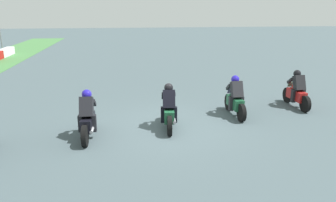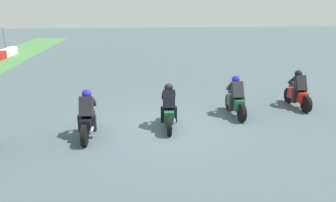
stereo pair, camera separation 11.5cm
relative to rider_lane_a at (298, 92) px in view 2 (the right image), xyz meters
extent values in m
plane|color=#445459|center=(-1.62, 5.49, -0.62)|extent=(120.00, 120.00, 0.00)
cube|color=white|center=(17.41, 16.67, -0.30)|extent=(2.87, 0.60, 0.64)
cylinder|color=slate|center=(19.90, 17.75, 0.50)|extent=(0.10, 0.10, 2.24)
cylinder|color=black|center=(0.70, 0.00, -0.30)|extent=(0.64, 0.14, 0.64)
cylinder|color=black|center=(-0.70, 0.00, -0.30)|extent=(0.64, 0.14, 0.64)
cube|color=#AB1D1B|center=(0.00, 0.00, -0.12)|extent=(1.10, 0.32, 0.40)
ellipsoid|color=#AB1D1B|center=(0.10, 0.00, 0.18)|extent=(0.48, 0.30, 0.24)
cube|color=red|center=(-0.51, 0.00, -0.10)|extent=(0.06, 0.16, 0.08)
cylinder|color=#A5A5AD|center=(-0.35, -0.16, -0.25)|extent=(0.42, 0.10, 0.10)
cube|color=black|center=(-0.10, 0.00, 0.40)|extent=(0.49, 0.40, 0.66)
sphere|color=black|center=(0.12, 0.00, 0.74)|extent=(0.30, 0.30, 0.30)
cube|color=#51725B|center=(0.50, 0.00, 0.22)|extent=(0.16, 0.26, 0.23)
cube|color=black|center=(-0.12, 0.20, -0.12)|extent=(0.18, 0.14, 0.52)
cube|color=black|center=(-0.12, -0.20, -0.12)|extent=(0.18, 0.14, 0.52)
cube|color=black|center=(0.28, 0.18, 0.42)|extent=(0.39, 0.10, 0.31)
cube|color=black|center=(0.28, -0.18, 0.42)|extent=(0.39, 0.10, 0.31)
cylinder|color=black|center=(-0.01, 2.86, -0.30)|extent=(0.64, 0.14, 0.64)
cylinder|color=black|center=(-1.41, 2.85, -0.30)|extent=(0.64, 0.14, 0.64)
cube|color=#1D5636|center=(-0.71, 2.85, -0.12)|extent=(1.10, 0.33, 0.40)
ellipsoid|color=#1D5636|center=(-0.61, 2.85, 0.18)|extent=(0.48, 0.30, 0.24)
cube|color=red|center=(-1.22, 2.85, -0.10)|extent=(0.06, 0.16, 0.08)
cylinder|color=#A5A5AD|center=(-1.06, 2.69, -0.25)|extent=(0.42, 0.10, 0.10)
cube|color=black|center=(-0.81, 2.85, 0.40)|extent=(0.49, 0.40, 0.66)
sphere|color=#261CAE|center=(-0.59, 2.85, 0.74)|extent=(0.30, 0.30, 0.30)
cube|color=slate|center=(-0.21, 2.85, 0.22)|extent=(0.16, 0.26, 0.23)
cube|color=black|center=(-0.84, 3.05, -0.12)|extent=(0.18, 0.14, 0.52)
cube|color=black|center=(-0.83, 2.65, -0.12)|extent=(0.18, 0.14, 0.52)
cube|color=black|center=(-0.44, 3.03, 0.42)|extent=(0.39, 0.10, 0.31)
cube|color=black|center=(-0.43, 2.67, 0.42)|extent=(0.39, 0.10, 0.31)
cylinder|color=black|center=(-0.98, 5.42, -0.30)|extent=(0.65, 0.21, 0.64)
cylinder|color=black|center=(-2.37, 5.57, -0.30)|extent=(0.65, 0.21, 0.64)
cube|color=#1D5636|center=(-1.68, 5.50, -0.12)|extent=(1.13, 0.43, 0.40)
ellipsoid|color=#1D5636|center=(-1.58, 5.49, 0.18)|extent=(0.51, 0.35, 0.24)
cube|color=red|center=(-2.19, 5.55, -0.10)|extent=(0.08, 0.17, 0.08)
cylinder|color=#A5A5AD|center=(-2.04, 5.37, -0.25)|extent=(0.43, 0.14, 0.10)
cube|color=black|center=(-1.78, 5.51, 0.40)|extent=(0.52, 0.45, 0.66)
sphere|color=black|center=(-1.56, 5.48, 0.74)|extent=(0.33, 0.33, 0.30)
cube|color=slate|center=(-1.18, 5.45, 0.22)|extent=(0.18, 0.27, 0.23)
cube|color=black|center=(-1.78, 5.71, -0.12)|extent=(0.19, 0.16, 0.52)
cube|color=black|center=(-1.82, 5.31, -0.12)|extent=(0.19, 0.16, 0.52)
cube|color=black|center=(-1.38, 5.65, 0.42)|extent=(0.39, 0.14, 0.31)
cube|color=black|center=(-1.42, 5.29, 0.42)|extent=(0.39, 0.14, 0.31)
cylinder|color=black|center=(-1.48, 8.06, -0.30)|extent=(0.65, 0.17, 0.64)
cylinder|color=black|center=(-2.88, 8.14, -0.30)|extent=(0.65, 0.17, 0.64)
cube|color=black|center=(-2.18, 8.10, -0.12)|extent=(1.12, 0.38, 0.40)
ellipsoid|color=black|center=(-2.08, 8.10, 0.18)|extent=(0.49, 0.32, 0.24)
cube|color=red|center=(-2.69, 8.13, -0.10)|extent=(0.07, 0.16, 0.08)
cylinder|color=#A5A5AD|center=(-2.54, 7.96, -0.25)|extent=(0.42, 0.12, 0.10)
cube|color=black|center=(-2.28, 8.11, 0.40)|extent=(0.50, 0.42, 0.66)
sphere|color=#261CAE|center=(-2.06, 8.09, 0.74)|extent=(0.32, 0.32, 0.30)
cube|color=slate|center=(-1.68, 8.07, 0.22)|extent=(0.17, 0.27, 0.23)
cube|color=black|center=(-2.29, 8.31, -0.12)|extent=(0.19, 0.15, 0.52)
cube|color=black|center=(-2.31, 7.91, -0.12)|extent=(0.19, 0.15, 0.52)
cube|color=black|center=(-1.89, 8.27, 0.42)|extent=(0.39, 0.12, 0.31)
cube|color=black|center=(-1.91, 7.91, 0.42)|extent=(0.39, 0.12, 0.31)
camera|label=1|loc=(-12.00, 6.99, 3.27)|focal=35.01mm
camera|label=2|loc=(-12.02, 6.88, 3.27)|focal=35.01mm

